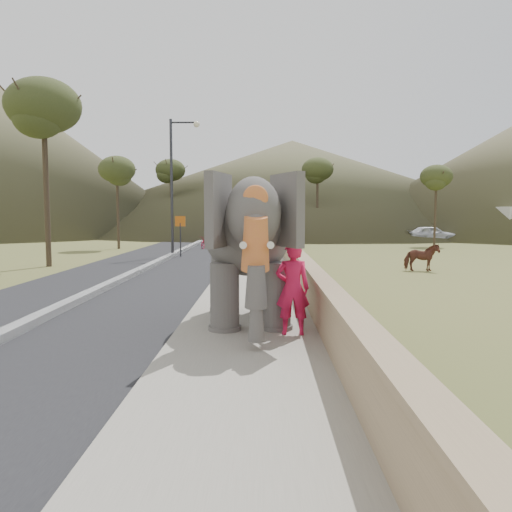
{
  "coord_description": "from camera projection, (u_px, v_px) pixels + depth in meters",
  "views": [
    {
      "loc": [
        0.35,
        -10.79,
        2.64
      ],
      "look_at": [
        0.2,
        -0.18,
        1.7
      ],
      "focal_mm": 35.0,
      "sensor_mm": 36.0,
      "label": 1
    }
  ],
  "objects": [
    {
      "name": "parapet",
      "position": [
        294.0,
        262.0,
        20.87
      ],
      "size": [
        0.3,
        120.0,
        1.1
      ],
      "primitive_type": "cube",
      "color": "tan",
      "rests_on": "ground"
    },
    {
      "name": "road",
      "position": [
        136.0,
        274.0,
        21.01
      ],
      "size": [
        7.0,
        120.0,
        0.03
      ],
      "primitive_type": "cube",
      "color": "black",
      "rests_on": "ground"
    },
    {
      "name": "trees",
      "position": [
        279.0,
        194.0,
        38.75
      ],
      "size": [
        47.7,
        43.55,
        9.18
      ],
      "color": "#473828",
      "rests_on": "ground"
    },
    {
      "name": "hill_far",
      "position": [
        292.0,
        185.0,
        80.02
      ],
      "size": [
        80.0,
        80.0,
        14.0
      ],
      "primitive_type": "cone",
      "color": "brown",
      "rests_on": "ground"
    },
    {
      "name": "walkway",
      "position": [
        255.0,
        273.0,
        20.93
      ],
      "size": [
        3.0,
        120.0,
        0.15
      ],
      "primitive_type": "cube",
      "color": "#9E9687",
      "rests_on": "ground"
    },
    {
      "name": "elephant_and_man",
      "position": [
        249.0,
        252.0,
        11.42
      ],
      "size": [
        2.58,
        4.57,
        3.18
      ],
      "color": "#635E5A",
      "rests_on": "ground"
    },
    {
      "name": "cow",
      "position": [
        422.0,
        258.0,
        22.19
      ],
      "size": [
        1.5,
        0.76,
        1.23
      ],
      "primitive_type": "imported",
      "rotation": [
        0.0,
        0.0,
        1.51
      ],
      "color": "brown",
      "rests_on": "ground"
    },
    {
      "name": "signboard",
      "position": [
        180.0,
        229.0,
        29.2
      ],
      "size": [
        0.6,
        0.08,
        2.4
      ],
      "color": "#2D2D33",
      "rests_on": "ground"
    },
    {
      "name": "median",
      "position": [
        136.0,
        272.0,
        21.0
      ],
      "size": [
        0.35,
        120.0,
        0.22
      ],
      "primitive_type": "cube",
      "color": "black",
      "rests_on": "ground"
    },
    {
      "name": "lamppost",
      "position": [
        177.0,
        174.0,
        29.06
      ],
      "size": [
        1.76,
        0.36,
        8.0
      ],
      "color": "#2F2F34",
      "rests_on": "ground"
    },
    {
      "name": "distant_car",
      "position": [
        431.0,
        234.0,
        44.07
      ],
      "size": [
        4.34,
        2.0,
        1.44
      ],
      "primitive_type": "imported",
      "rotation": [
        0.0,
        0.0,
        1.64
      ],
      "color": "silver",
      "rests_on": "ground"
    },
    {
      "name": "ground",
      "position": [
        247.0,
        332.0,
        10.98
      ],
      "size": [
        160.0,
        160.0,
        0.0
      ],
      "primitive_type": "plane",
      "color": "olive",
      "rests_on": "ground"
    },
    {
      "name": "motorcyclist",
      "position": [
        212.0,
        239.0,
        35.83
      ],
      "size": [
        1.97,
        1.8,
        1.8
      ],
      "color": "maroon",
      "rests_on": "ground"
    }
  ]
}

